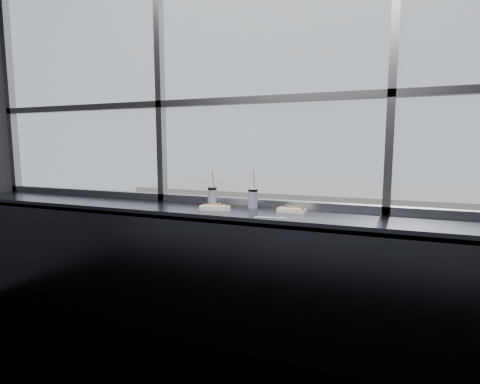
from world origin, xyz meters
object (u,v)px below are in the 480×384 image
at_px(hotdog_tray_right, 291,210).
at_px(soda_cup_left, 212,195).
at_px(hotdog_tray_left, 215,207).
at_px(loose_straw, 271,218).
at_px(pedestrian_c, 450,295).
at_px(car_far_b, 426,316).
at_px(pedestrian_b, 356,290).
at_px(tree_center, 383,257).
at_px(tree_left, 254,252).
at_px(car_far_a, 224,286).
at_px(soda_cup_right, 253,197).
at_px(car_near_a, 143,323).
at_px(wrapper, 206,207).
at_px(pedestrian_a, 322,277).
at_px(car_near_b, 210,337).

xyz_separation_m(hotdog_tray_right, soda_cup_left, (-0.73, 0.10, 0.07)).
relative_size(hotdog_tray_left, loose_straw, 1.06).
bearing_deg(hotdog_tray_left, pedestrian_c, 63.80).
height_order(car_far_b, pedestrian_b, car_far_b).
bearing_deg(tree_center, tree_left, 180.00).
bearing_deg(car_far_a, soda_cup_right, -157.80).
height_order(hotdog_tray_right, pedestrian_b, hotdog_tray_right).
distance_m(soda_cup_right, tree_center, 29.36).
height_order(soda_cup_right, car_near_a, soda_cup_right).
bearing_deg(soda_cup_left, pedestrian_b, 91.21).
xyz_separation_m(tree_left, tree_center, (10.89, 0.00, 0.83)).
xyz_separation_m(soda_cup_left, wrapper, (0.03, -0.18, -0.08)).
relative_size(hotdog_tray_right, loose_straw, 0.96).
xyz_separation_m(wrapper, pedestrian_a, (-3.65, 29.50, -11.05)).
height_order(car_near_a, tree_center, tree_center).
height_order(wrapper, car_far_a, wrapper).
height_order(hotdog_tray_right, tree_center, hotdog_tray_right).
height_order(soda_cup_left, wrapper, soda_cup_left).
height_order(soda_cup_left, car_far_b, soda_cup_left).
bearing_deg(wrapper, soda_cup_left, 100.27).
bearing_deg(soda_cup_left, car_near_b, 116.60).
bearing_deg(car_far_b, soda_cup_right, 173.34).
height_order(soda_cup_right, tree_left, soda_cup_right).
xyz_separation_m(pedestrian_b, pedestrian_c, (6.86, 1.11, 0.17)).
xyz_separation_m(loose_straw, car_near_b, (-8.72, 16.50, -10.93)).
distance_m(soda_cup_left, soda_cup_right, 0.37).
distance_m(car_far_b, pedestrian_a, 9.44).
height_order(soda_cup_left, tree_center, soda_cup_left).
bearing_deg(car_near_a, hotdog_tray_right, -137.63).
xyz_separation_m(car_near_a, tree_center, (14.30, 12.00, 2.64)).
xyz_separation_m(car_far_a, tree_left, (1.26, 4.00, 1.88)).
bearing_deg(car_far_b, car_far_a, 92.51).
height_order(car_far_a, pedestrian_b, car_far_a).
bearing_deg(soda_cup_right, tree_left, 109.37).
relative_size(hotdog_tray_left, tree_center, 0.05).
relative_size(soda_cup_left, soda_cup_right, 0.99).
bearing_deg(pedestrian_c, pedestrian_b, -170.82).
relative_size(loose_straw, tree_left, 0.05).
xyz_separation_m(soda_cup_right, car_near_b, (-8.45, 16.12, -11.02)).
height_order(soda_cup_left, car_near_a, soda_cup_left).
bearing_deg(tree_center, hotdog_tray_right, -91.32).
xyz_separation_m(hotdog_tray_left, hotdog_tray_right, (0.60, 0.12, -0.00)).
bearing_deg(car_near_b, pedestrian_a, -16.13).
bearing_deg(pedestrian_c, hotdog_tray_right, -100.92).
distance_m(hotdog_tray_left, wrapper, 0.10).
relative_size(car_far_b, car_near_b, 0.92).
bearing_deg(pedestrian_b, wrapper, -178.73).
xyz_separation_m(soda_cup_left, soda_cup_right, (0.37, 0.01, 0.00)).
distance_m(car_near_a, car_near_b, 4.85).
relative_size(loose_straw, tree_center, 0.04).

